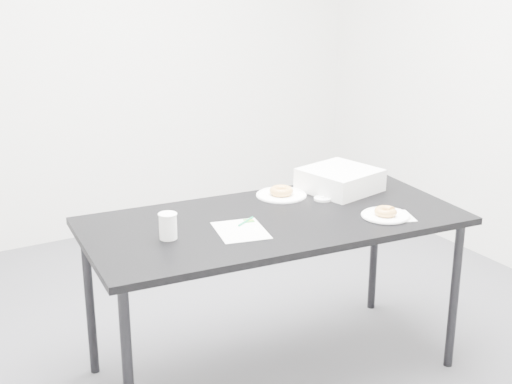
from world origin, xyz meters
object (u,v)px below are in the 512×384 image
table (274,230)px  bakery_box (340,180)px  plate_near (386,216)px  plate_far (281,195)px  donut_near (386,211)px  donut_far (281,191)px  coffee_cup (168,226)px  scorecard (241,230)px  pen (246,221)px

table → bakery_box: (0.50, 0.18, 0.12)m
plate_near → plate_far: size_ratio=0.89×
plate_near → donut_near: donut_near is taller
donut_far → coffee_cup: coffee_cup is taller
scorecard → plate_far: bearing=50.5°
plate_near → coffee_cup: size_ratio=1.96×
donut_far → plate_near: bearing=-63.2°
plate_far → bakery_box: (0.31, -0.07, 0.05)m
scorecard → table: bearing=29.8°
pen → bakery_box: bakery_box is taller
pen → scorecard: bearing=-162.5°
table → coffee_cup: (-0.52, 0.01, 0.12)m
table → plate_near: bearing=-23.4°
scorecard → donut_near: (0.66, -0.18, 0.03)m
donut_near → plate_far: 0.56m
scorecard → coffee_cup: 0.32m
plate_near → donut_far: size_ratio=1.89×
bakery_box → table: bearing=-172.4°
plate_near → plate_far: 0.56m
scorecard → donut_far: bearing=50.5°
table → scorecard: size_ratio=6.79×
plate_near → coffee_cup: (-0.97, 0.25, 0.05)m
plate_near → donut_far: donut_far is taller
plate_far → pen: bearing=-144.5°
pen → plate_near: 0.64m
pen → donut_far: 0.42m
pen → plate_near: bearing=-53.7°
scorecard → donut_far: 0.52m
table → scorecard: (-0.21, -0.06, 0.06)m
plate_far → donut_far: 0.02m
table → scorecard: 0.23m
table → bakery_box: bakery_box is taller
plate_near → donut_far: bearing=116.8°
plate_far → donut_far: size_ratio=2.13×
plate_far → bakery_box: bakery_box is taller
coffee_cup → bakery_box: size_ratio=0.34×
table → donut_far: donut_far is taller
donut_far → table: bearing=-128.1°
plate_far → coffee_cup: size_ratio=2.22×
plate_near → bakery_box: size_ratio=0.67×
plate_far → table: bearing=-128.1°
pen → coffee_cup: bearing=149.8°
table → donut_near: (0.45, -0.25, 0.09)m
plate_near → plate_far: (-0.25, 0.50, -0.00)m
plate_near → coffee_cup: coffee_cup is taller
scorecard → bakery_box: bakery_box is taller
table → coffee_cup: size_ratio=15.84×
table → donut_far: (0.20, 0.25, 0.09)m
plate_near → donut_far: 0.56m
scorecard → donut_near: 0.68m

